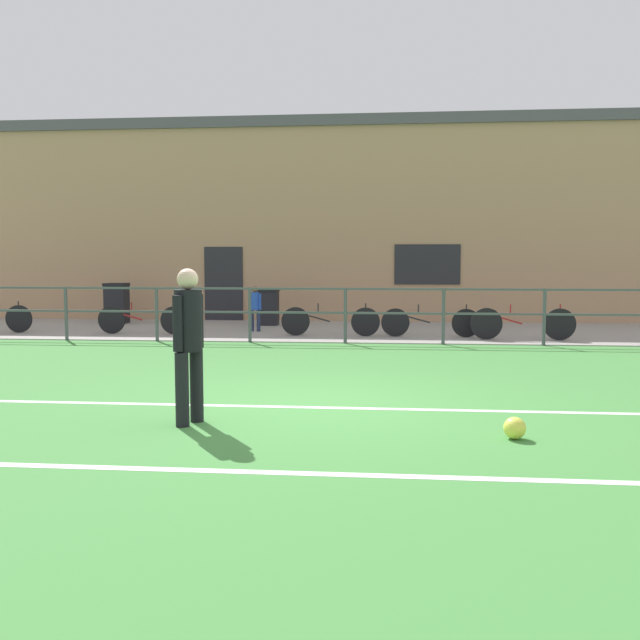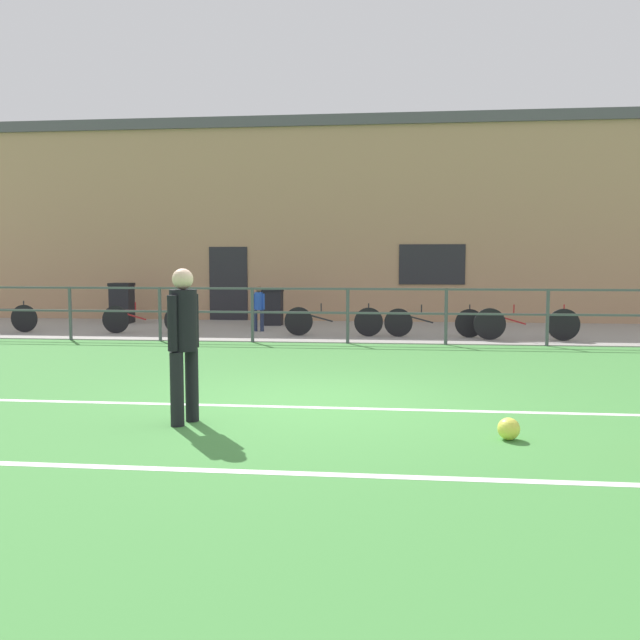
{
  "view_description": "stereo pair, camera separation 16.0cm",
  "coord_description": "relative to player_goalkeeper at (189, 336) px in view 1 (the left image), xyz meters",
  "views": [
    {
      "loc": [
        0.78,
        -7.88,
        1.7
      ],
      "look_at": [
        -0.21,
        2.69,
        0.77
      ],
      "focal_mm": 37.97,
      "sensor_mm": 36.0,
      "label": 1
    },
    {
      "loc": [
        0.94,
        -7.86,
        1.7
      ],
      "look_at": [
        -0.21,
        2.69,
        0.77
      ],
      "focal_mm": 37.97,
      "sensor_mm": 36.0,
      "label": 2
    }
  ],
  "objects": [
    {
      "name": "bicycle_parked_1",
      "position": [
        3.05,
        8.29,
        -0.57
      ],
      "size": [
        2.18,
        0.04,
        0.73
      ],
      "color": "black",
      "rests_on": "pavement_strip"
    },
    {
      "name": "pavement_strip",
      "position": [
        1.23,
        9.59,
        -0.91
      ],
      "size": [
        48.0,
        5.0,
        0.02
      ],
      "primitive_type": "cube",
      "color": "gray",
      "rests_on": "ground"
    },
    {
      "name": "spectator_child",
      "position": [
        -1.05,
        9.11,
        -0.29
      ],
      "size": [
        0.3,
        0.19,
        1.08
      ],
      "rotation": [
        0.0,
        0.0,
        3.14
      ],
      "color": "#232D4C",
      "rests_on": "pavement_strip"
    },
    {
      "name": "ground",
      "position": [
        1.23,
        1.09,
        -0.94
      ],
      "size": [
        60.0,
        44.0,
        0.04
      ],
      "primitive_type": "cube",
      "color": "#42843D"
    },
    {
      "name": "clubhouse_facade",
      "position": [
        1.23,
        13.29,
        1.94
      ],
      "size": [
        28.0,
        2.56,
        5.71
      ],
      "color": "tan",
      "rests_on": "ground"
    },
    {
      "name": "player_goalkeeper",
      "position": [
        0.0,
        0.0,
        0.0
      ],
      "size": [
        0.28,
        0.42,
        1.62
      ],
      "rotation": [
        0.0,
        0.0,
        1.19
      ],
      "color": "black",
      "rests_on": "ground"
    },
    {
      "name": "bicycle_parked_3",
      "position": [
        -3.53,
        8.29,
        -0.57
      ],
      "size": [
        2.13,
        0.04,
        0.74
      ],
      "color": "black",
      "rests_on": "pavement_strip"
    },
    {
      "name": "field_line_touchline",
      "position": [
        1.23,
        0.91,
        -0.92
      ],
      "size": [
        36.0,
        0.11,
        0.0
      ],
      "primitive_type": "cube",
      "color": "white",
      "rests_on": "ground"
    },
    {
      "name": "bicycle_parked_4",
      "position": [
        4.97,
        7.9,
        -0.55
      ],
      "size": [
        2.21,
        0.04,
        0.77
      ],
      "color": "black",
      "rests_on": "pavement_strip"
    },
    {
      "name": "trash_bin_1",
      "position": [
        -5.18,
        10.86,
        -0.35
      ],
      "size": [
        0.59,
        0.5,
        1.09
      ],
      "color": "black",
      "rests_on": "pavement_strip"
    },
    {
      "name": "bicycle_parked_2",
      "position": [
        0.82,
        8.29,
        -0.56
      ],
      "size": [
        2.22,
        0.04,
        0.74
      ],
      "color": "black",
      "rests_on": "pavement_strip"
    },
    {
      "name": "soccer_ball_match",
      "position": [
        3.26,
        -0.3,
        -0.81
      ],
      "size": [
        0.21,
        0.21,
        0.21
      ],
      "primitive_type": "sphere",
      "color": "#E5E04C",
      "rests_on": "ground"
    },
    {
      "name": "perimeter_fence",
      "position": [
        1.23,
        7.09,
        -0.17
      ],
      "size": [
        36.07,
        0.07,
        1.15
      ],
      "color": "#474C51",
      "rests_on": "ground"
    },
    {
      "name": "field_line_hash",
      "position": [
        1.23,
        -1.54,
        -0.92
      ],
      "size": [
        36.0,
        0.11,
        0.0
      ],
      "primitive_type": "cube",
      "color": "white",
      "rests_on": "ground"
    },
    {
      "name": "trash_bin_0",
      "position": [
        -1.0,
        10.69,
        -0.41
      ],
      "size": [
        0.55,
        0.46,
        0.96
      ],
      "color": "black",
      "rests_on": "pavement_strip"
    }
  ]
}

